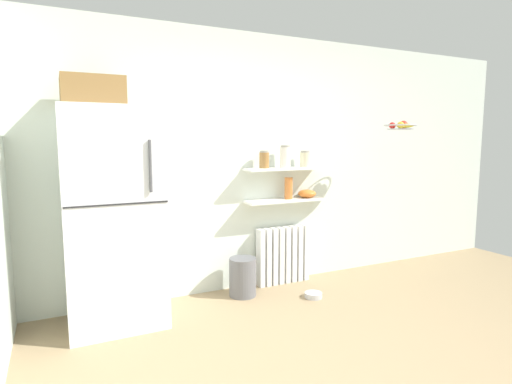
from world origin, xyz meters
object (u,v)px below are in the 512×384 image
at_px(storage_jar_0, 264,159).
at_px(radiator, 283,255).
at_px(hanging_fruit_basket, 400,126).
at_px(storage_jar_1, 285,157).
at_px(trash_bin, 243,277).
at_px(storage_jar_2, 305,159).
at_px(refrigerator, 112,212).
at_px(pet_food_bowl, 313,295).
at_px(vase, 289,188).
at_px(shelf_bowl, 307,194).

bearing_deg(storage_jar_0, radiator, 7.01).
xyz_separation_m(storage_jar_0, hanging_fruit_basket, (1.40, -0.42, 0.34)).
distance_m(storage_jar_1, trash_bin, 1.30).
bearing_deg(storage_jar_2, radiator, 172.99).
xyz_separation_m(refrigerator, pet_food_bowl, (1.81, -0.26, -0.92)).
distance_m(radiator, pet_food_bowl, 0.59).
distance_m(vase, pet_food_bowl, 1.11).
bearing_deg(pet_food_bowl, refrigerator, 171.75).
height_order(storage_jar_0, shelf_bowl, storage_jar_0).
height_order(storage_jar_1, shelf_bowl, storage_jar_1).
xyz_separation_m(radiator, vase, (0.04, -0.03, 0.72)).
bearing_deg(hanging_fruit_basket, trash_bin, 170.29).
bearing_deg(radiator, storage_jar_0, -172.99).
xyz_separation_m(vase, pet_food_bowl, (0.01, -0.48, -1.00)).
bearing_deg(storage_jar_0, storage_jar_1, 0.00).
bearing_deg(pet_food_bowl, hanging_fruit_basket, 3.14).
bearing_deg(hanging_fruit_basket, shelf_bowl, 154.33).
bearing_deg(vase, refrigerator, -172.98).
xyz_separation_m(radiator, trash_bin, (-0.55, -0.16, -0.11)).
bearing_deg(storage_jar_2, storage_jar_1, 180.00).
height_order(storage_jar_1, vase, storage_jar_1).
relative_size(storage_jar_2, pet_food_bowl, 1.00).
xyz_separation_m(storage_jar_1, storage_jar_2, (0.24, 0.00, -0.03)).
xyz_separation_m(storage_jar_0, storage_jar_2, (0.49, 0.00, -0.00)).
height_order(radiator, hanging_fruit_basket, hanging_fruit_basket).
relative_size(storage_jar_2, vase, 0.76).
height_order(storage_jar_1, pet_food_bowl, storage_jar_1).
bearing_deg(vase, storage_jar_1, 180.00).
xyz_separation_m(vase, shelf_bowl, (0.23, 0.00, -0.07)).
height_order(shelf_bowl, trash_bin, shelf_bowl).
height_order(storage_jar_0, pet_food_bowl, storage_jar_0).
height_order(vase, pet_food_bowl, vase).
bearing_deg(storage_jar_0, refrigerator, -171.66).
relative_size(trash_bin, pet_food_bowl, 2.20).
distance_m(refrigerator, vase, 1.82).
distance_m(radiator, shelf_bowl, 0.71).
relative_size(shelf_bowl, trash_bin, 0.51).
height_order(storage_jar_0, storage_jar_1, storage_jar_1).
bearing_deg(pet_food_bowl, vase, 91.16).
relative_size(storage_jar_2, trash_bin, 0.45).
bearing_deg(trash_bin, storage_jar_0, 23.57).
xyz_separation_m(radiator, storage_jar_0, (-0.24, -0.03, 1.03)).
relative_size(vase, pet_food_bowl, 1.32).
distance_m(vase, hanging_fruit_basket, 1.36).
relative_size(radiator, trash_bin, 1.60).
distance_m(storage_jar_2, vase, 0.36).
distance_m(storage_jar_0, storage_jar_2, 0.49).
height_order(storage_jar_0, hanging_fruit_basket, hanging_fruit_basket).
bearing_deg(refrigerator, trash_bin, 4.23).
height_order(refrigerator, storage_jar_1, refrigerator).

